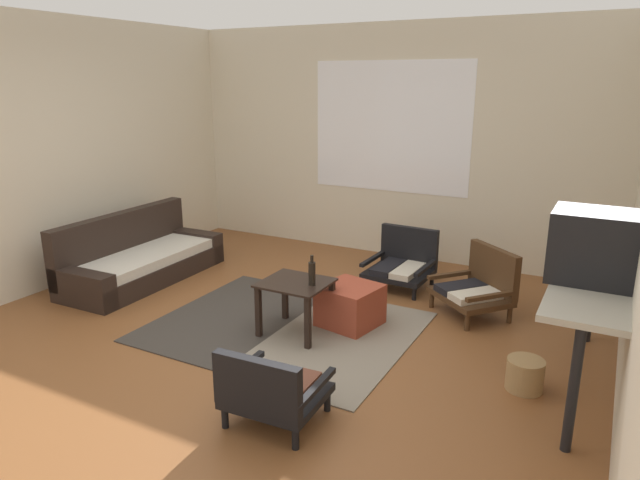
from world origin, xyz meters
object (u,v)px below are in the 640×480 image
(coffee_table, at_px, (296,294))
(clay_vase, at_px, (598,246))
(armchair_striped_foreground, at_px, (271,390))
(couch, at_px, (140,260))
(ottoman_orange, at_px, (350,306))
(armchair_corner, at_px, (478,285))
(wicker_basket, at_px, (525,375))
(console_shelf, at_px, (591,287))
(crt_television, at_px, (596,246))
(armchair_by_window, at_px, (402,262))
(glass_bottle, at_px, (312,273))

(coffee_table, relative_size, clay_vase, 1.76)
(armchair_striped_foreground, xyz_separation_m, clay_vase, (1.64, 1.74, 0.70))
(couch, relative_size, coffee_table, 3.35)
(ottoman_orange, bearing_deg, armchair_corner, 40.44)
(armchair_corner, relative_size, ottoman_orange, 1.81)
(clay_vase, relative_size, wicker_basket, 1.22)
(armchair_striped_foreground, bearing_deg, coffee_table, 114.12)
(armchair_corner, height_order, ottoman_orange, armchair_corner)
(console_shelf, xyz_separation_m, crt_television, (-0.00, -0.11, 0.31))
(armchair_by_window, xyz_separation_m, ottoman_orange, (-0.05, -1.17, -0.07))
(armchair_by_window, xyz_separation_m, clay_vase, (1.80, -1.00, 0.69))
(armchair_corner, height_order, wicker_basket, armchair_corner)
(couch, bearing_deg, coffee_table, -10.00)
(crt_television, relative_size, glass_bottle, 2.17)
(glass_bottle, bearing_deg, armchair_by_window, 81.89)
(coffee_table, height_order, crt_television, crt_television)
(ottoman_orange, distance_m, crt_television, 2.06)
(ottoman_orange, relative_size, clay_vase, 1.48)
(ottoman_orange, bearing_deg, wicker_basket, -14.51)
(coffee_table, height_order, clay_vase, clay_vase)
(coffee_table, height_order, armchair_striped_foreground, armchair_striped_foreground)
(armchair_striped_foreground, xyz_separation_m, crt_television, (1.64, 1.30, 0.81))
(ottoman_orange, height_order, console_shelf, console_shelf)
(wicker_basket, bearing_deg, crt_television, 19.80)
(wicker_basket, bearing_deg, armchair_corner, 117.28)
(console_shelf, distance_m, wicker_basket, 0.75)
(wicker_basket, bearing_deg, coffee_table, 179.24)
(armchair_by_window, relative_size, wicker_basket, 2.55)
(couch, xyz_separation_m, glass_bottle, (2.32, -0.38, 0.35))
(couch, height_order, clay_vase, clay_vase)
(couch, relative_size, wicker_basket, 7.21)
(couch, height_order, armchair_by_window, couch)
(ottoman_orange, bearing_deg, coffee_table, -131.73)
(armchair_by_window, height_order, crt_television, crt_television)
(couch, distance_m, armchair_by_window, 2.79)
(clay_vase, xyz_separation_m, glass_bottle, (-2.02, -0.53, -0.37))
(wicker_basket, bearing_deg, ottoman_orange, 165.49)
(armchair_by_window, distance_m, console_shelf, 2.30)
(crt_television, distance_m, glass_bottle, 2.08)
(armchair_striped_foreground, bearing_deg, crt_television, 38.43)
(couch, bearing_deg, crt_television, -3.82)
(ottoman_orange, bearing_deg, couch, 179.72)
(armchair_by_window, xyz_separation_m, crt_television, (1.80, -1.44, 0.80))
(glass_bottle, bearing_deg, wicker_basket, -0.88)
(ottoman_orange, xyz_separation_m, console_shelf, (1.85, -0.17, 0.56))
(couch, height_order, console_shelf, console_shelf)
(armchair_striped_foreground, distance_m, console_shelf, 2.22)
(armchair_corner, distance_m, clay_vase, 1.30)
(couch, distance_m, console_shelf, 4.38)
(glass_bottle, bearing_deg, armchair_corner, 46.52)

